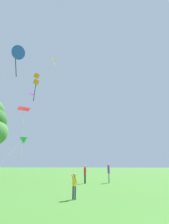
# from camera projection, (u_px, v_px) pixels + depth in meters

# --- Properties ---
(kite_green_small) EXTENTS (2.70, 11.18, 7.82)m
(kite_green_small) POSITION_uv_depth(u_px,v_px,m) (23.00, 139.00, 34.64)
(kite_green_small) COLOR green
(kite_green_small) RESTS_ON ground_plane
(kite_blue_delta) EXTENTS (5.24, 13.20, 16.30)m
(kite_blue_delta) POSITION_uv_depth(u_px,v_px,m) (16.00, 52.00, 21.94)
(kite_blue_delta) COLOR blue
(kite_blue_delta) RESTS_ON ground_plane
(kite_orange_box) EXTENTS (3.51, 6.24, 15.03)m
(kite_orange_box) POSITION_uv_depth(u_px,v_px,m) (36.00, 80.00, 26.33)
(kite_orange_box) COLOR orange
(kite_orange_box) RESTS_ON ground_plane
(kite_yellow_diamond) EXTENTS (3.91, 8.06, 28.42)m
(kite_yellow_diamond) POSITION_uv_depth(u_px,v_px,m) (53.00, 65.00, 44.16)
(kite_yellow_diamond) COLOR yellow
(kite_yellow_diamond) RESTS_ON ground_plane
(kite_purple_streamer) EXTENTS (1.14, 9.47, 18.35)m
(kite_purple_streamer) POSITION_uv_depth(u_px,v_px,m) (30.00, 98.00, 40.59)
(kite_purple_streamer) COLOR purple
(kite_purple_streamer) RESTS_ON ground_plane
(kite_red_high) EXTENTS (4.80, 5.98, 13.70)m
(kite_red_high) POSITION_uv_depth(u_px,v_px,m) (24.00, 112.00, 36.26)
(kite_red_high) COLOR red
(kite_red_high) RESTS_ON ground_plane
(person_child_small) EXTENTS (0.39, 0.21, 1.24)m
(person_child_small) POSITION_uv_depth(u_px,v_px,m) (74.00, 183.00, 8.94)
(person_child_small) COLOR #2D3351
(person_child_small) RESTS_ON ground_plane
(person_foreground_watcher) EXTENTS (0.22, 0.53, 1.66)m
(person_foreground_watcher) POSITION_uv_depth(u_px,v_px,m) (85.00, 172.00, 16.87)
(person_foreground_watcher) COLOR black
(person_foreground_watcher) RESTS_ON ground_plane
(person_far_back) EXTENTS (0.25, 0.58, 1.81)m
(person_far_back) POSITION_uv_depth(u_px,v_px,m) (109.00, 171.00, 17.47)
(person_far_back) COLOR gray
(person_far_back) RESTS_ON ground_plane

